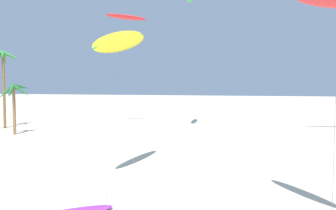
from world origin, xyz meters
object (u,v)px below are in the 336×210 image
(palm_tree_3, at_px, (3,64))
(flying_kite_4, at_px, (126,17))
(palm_tree_2, at_px, (14,94))
(flying_kite_0, at_px, (121,41))

(palm_tree_3, height_order, flying_kite_4, flying_kite_4)
(palm_tree_2, distance_m, flying_kite_4, 19.12)
(palm_tree_3, bearing_deg, flying_kite_0, -44.11)
(palm_tree_2, relative_size, flying_kite_4, 0.38)
(palm_tree_2, height_order, palm_tree_3, palm_tree_3)
(palm_tree_3, xyz_separation_m, flying_kite_0, (23.44, -22.73, 0.74))
(palm_tree_2, relative_size, flying_kite_0, 0.49)
(palm_tree_2, xyz_separation_m, flying_kite_0, (18.70, -17.35, 4.64))
(flying_kite_4, bearing_deg, flying_kite_0, -74.95)
(palm_tree_3, xyz_separation_m, flying_kite_4, (15.71, 6.04, 6.83))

